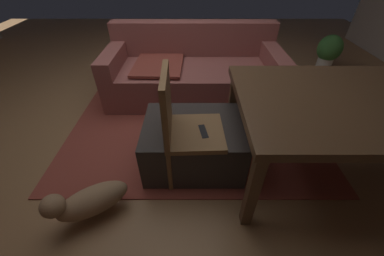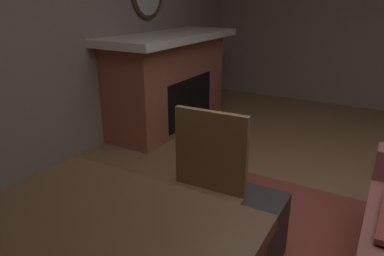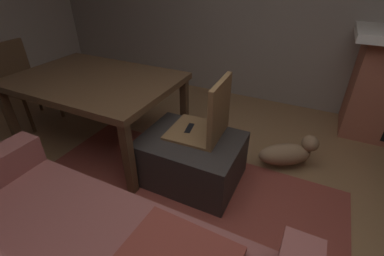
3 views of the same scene
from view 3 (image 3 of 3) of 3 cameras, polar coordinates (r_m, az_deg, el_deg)
The scene contains 7 objects.
area_rug at distance 2.14m, azimuth -7.58°, elevation -19.78°, with size 2.60×2.00×0.01m, color brown.
ottoman_coffee_table at distance 2.35m, azimuth -0.19°, elevation -6.63°, with size 0.83×0.64×0.43m, color #2D2826.
tv_remote at distance 2.33m, azimuth -0.55°, elevation -0.22°, with size 0.05×0.16×0.02m, color black.
dining_table at distance 2.79m, azimuth -19.91°, elevation 8.59°, with size 1.56×1.07×0.74m.
dining_chair_east at distance 3.73m, azimuth -32.65°, elevation 8.74°, with size 0.45×0.45×0.93m.
dining_chair_west at distance 2.23m, azimuth 3.01°, elevation 0.61°, with size 0.46×0.46×0.93m.
small_dog at distance 2.66m, azimuth 19.74°, elevation -4.97°, with size 0.53×0.43×0.29m.
Camera 3 is at (-0.42, 0.98, 1.67)m, focal length 25.17 mm.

